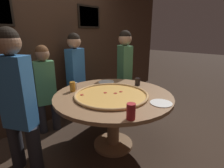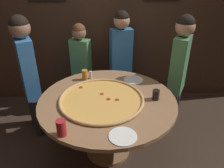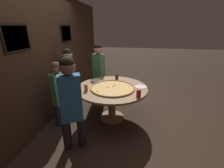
{
  "view_description": "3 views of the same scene",
  "coord_description": "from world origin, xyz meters",
  "px_view_note": "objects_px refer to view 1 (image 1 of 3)",
  "views": [
    {
      "loc": [
        -1.55,
        -1.33,
        1.48
      ],
      "look_at": [
        0.0,
        0.02,
        0.87
      ],
      "focal_mm": 28.0,
      "sensor_mm": 36.0,
      "label": 1
    },
    {
      "loc": [
        -0.03,
        -1.96,
        1.99
      ],
      "look_at": [
        0.05,
        -0.06,
        0.95
      ],
      "focal_mm": 35.0,
      "sensor_mm": 36.0,
      "label": 2
    },
    {
      "loc": [
        -2.82,
        -0.5,
        1.91
      ],
      "look_at": [
        0.08,
        0.01,
        0.78
      ],
      "focal_mm": 24.0,
      "sensor_mm": 36.0,
      "label": 3
    }
  ],
  "objects_px": {
    "white_plate_left_side": "(161,103)",
    "diner_centre_back": "(46,85)",
    "drink_cup_far_left": "(138,82)",
    "diner_far_left": "(17,96)",
    "dining_table": "(113,105)",
    "drink_cup_centre_back": "(131,111)",
    "giant_pizza": "(111,95)",
    "drink_cup_front_edge": "(73,87)",
    "white_plate_near_front": "(106,82)",
    "diner_side_left": "(124,68)",
    "condiment_shaker": "(76,86)",
    "diner_side_right": "(76,72)"
  },
  "relations": [
    {
      "from": "drink_cup_centre_back",
      "to": "diner_side_left",
      "type": "xyz_separation_m",
      "value": [
        1.3,
        1.06,
        0.04
      ]
    },
    {
      "from": "dining_table",
      "to": "diner_centre_back",
      "type": "height_order",
      "value": "diner_centre_back"
    },
    {
      "from": "drink_cup_front_edge",
      "to": "drink_cup_far_left",
      "type": "xyz_separation_m",
      "value": [
        0.78,
        -0.49,
        -0.01
      ]
    },
    {
      "from": "drink_cup_centre_back",
      "to": "drink_cup_front_edge",
      "type": "xyz_separation_m",
      "value": [
        0.12,
        1.0,
        -0.01
      ]
    },
    {
      "from": "giant_pizza",
      "to": "diner_far_left",
      "type": "relative_size",
      "value": 0.59
    },
    {
      "from": "white_plate_near_front",
      "to": "diner_side_left",
      "type": "distance_m",
      "value": 0.6
    },
    {
      "from": "white_plate_left_side",
      "to": "dining_table",
      "type": "bearing_deg",
      "value": 101.07
    },
    {
      "from": "drink_cup_front_edge",
      "to": "diner_far_left",
      "type": "bearing_deg",
      "value": -179.87
    },
    {
      "from": "giant_pizza",
      "to": "diner_side_right",
      "type": "height_order",
      "value": "diner_side_right"
    },
    {
      "from": "drink_cup_front_edge",
      "to": "diner_side_left",
      "type": "xyz_separation_m",
      "value": [
        1.18,
        0.06,
        0.05
      ]
    },
    {
      "from": "white_plate_near_front",
      "to": "diner_side_left",
      "type": "relative_size",
      "value": 0.16
    },
    {
      "from": "giant_pizza",
      "to": "diner_far_left",
      "type": "bearing_deg",
      "value": 151.26
    },
    {
      "from": "diner_side_right",
      "to": "diner_side_left",
      "type": "relative_size",
      "value": 0.97
    },
    {
      "from": "white_plate_near_front",
      "to": "diner_far_left",
      "type": "xyz_separation_m",
      "value": [
        -1.27,
        0.04,
        0.12
      ]
    },
    {
      "from": "drink_cup_front_edge",
      "to": "condiment_shaker",
      "type": "relative_size",
      "value": 1.31
    },
    {
      "from": "diner_side_left",
      "to": "diner_centre_back",
      "type": "bearing_deg",
      "value": -80.44
    },
    {
      "from": "giant_pizza",
      "to": "diner_side_left",
      "type": "relative_size",
      "value": 0.59
    },
    {
      "from": "drink_cup_centre_back",
      "to": "condiment_shaker",
      "type": "xyz_separation_m",
      "value": [
        0.19,
        1.03,
        -0.03
      ]
    },
    {
      "from": "condiment_shaker",
      "to": "white_plate_near_front",
      "type": "bearing_deg",
      "value": -7.03
    },
    {
      "from": "diner_side_left",
      "to": "diner_centre_back",
      "type": "xyz_separation_m",
      "value": [
        -1.27,
        0.47,
        -0.11
      ]
    },
    {
      "from": "drink_cup_centre_back",
      "to": "drink_cup_far_left",
      "type": "bearing_deg",
      "value": 29.93
    },
    {
      "from": "white_plate_near_front",
      "to": "giant_pizza",
      "type": "bearing_deg",
      "value": -131.3
    },
    {
      "from": "diner_side_right",
      "to": "diner_far_left",
      "type": "relative_size",
      "value": 0.96
    },
    {
      "from": "diner_far_left",
      "to": "diner_side_left",
      "type": "xyz_separation_m",
      "value": [
        1.86,
        0.06,
        -0.01
      ]
    },
    {
      "from": "diner_far_left",
      "to": "diner_centre_back",
      "type": "distance_m",
      "value": 0.79
    },
    {
      "from": "drink_cup_far_left",
      "to": "white_plate_left_side",
      "type": "distance_m",
      "value": 0.69
    },
    {
      "from": "drink_cup_centre_back",
      "to": "drink_cup_far_left",
      "type": "distance_m",
      "value": 1.04
    },
    {
      "from": "drink_cup_far_left",
      "to": "condiment_shaker",
      "type": "height_order",
      "value": "drink_cup_far_left"
    },
    {
      "from": "white_plate_left_side",
      "to": "condiment_shaker",
      "type": "distance_m",
      "value": 1.12
    },
    {
      "from": "drink_cup_centre_back",
      "to": "diner_centre_back",
      "type": "bearing_deg",
      "value": 88.9
    },
    {
      "from": "drink_cup_centre_back",
      "to": "white_plate_near_front",
      "type": "bearing_deg",
      "value": 53.26
    },
    {
      "from": "giant_pizza",
      "to": "diner_side_right",
      "type": "xyz_separation_m",
      "value": [
        0.28,
        1.05,
        0.08
      ]
    },
    {
      "from": "giant_pizza",
      "to": "diner_centre_back",
      "type": "height_order",
      "value": "diner_centre_back"
    },
    {
      "from": "giant_pizza",
      "to": "drink_cup_front_edge",
      "type": "distance_m",
      "value": 0.53
    },
    {
      "from": "white_plate_left_side",
      "to": "diner_centre_back",
      "type": "distance_m",
      "value": 1.64
    },
    {
      "from": "drink_cup_centre_back",
      "to": "white_plate_near_front",
      "type": "xyz_separation_m",
      "value": [
        0.72,
        0.97,
        -0.07
      ]
    },
    {
      "from": "white_plate_left_side",
      "to": "diner_side_left",
      "type": "relative_size",
      "value": 0.16
    },
    {
      "from": "giant_pizza",
      "to": "drink_cup_centre_back",
      "type": "relative_size",
      "value": 6.04
    },
    {
      "from": "white_plate_left_side",
      "to": "drink_cup_front_edge",
      "type": "bearing_deg",
      "value": 110.06
    },
    {
      "from": "drink_cup_far_left",
      "to": "white_plate_left_side",
      "type": "xyz_separation_m",
      "value": [
        -0.39,
        -0.56,
        -0.05
      ]
    },
    {
      "from": "dining_table",
      "to": "diner_side_right",
      "type": "distance_m",
      "value": 1.08
    },
    {
      "from": "white_plate_near_front",
      "to": "diner_side_left",
      "type": "height_order",
      "value": "diner_side_left"
    },
    {
      "from": "dining_table",
      "to": "drink_cup_centre_back",
      "type": "distance_m",
      "value": 0.7
    },
    {
      "from": "condiment_shaker",
      "to": "diner_centre_back",
      "type": "height_order",
      "value": "diner_centre_back"
    },
    {
      "from": "diner_side_right",
      "to": "dining_table",
      "type": "bearing_deg",
      "value": 65.79
    },
    {
      "from": "diner_far_left",
      "to": "giant_pizza",
      "type": "bearing_deg",
      "value": -144.81
    },
    {
      "from": "diner_side_right",
      "to": "diner_side_left",
      "type": "distance_m",
      "value": 0.86
    },
    {
      "from": "drink_cup_far_left",
      "to": "diner_far_left",
      "type": "distance_m",
      "value": 1.53
    },
    {
      "from": "condiment_shaker",
      "to": "diner_side_right",
      "type": "bearing_deg",
      "value": 52.23
    },
    {
      "from": "drink_cup_front_edge",
      "to": "diner_side_right",
      "type": "distance_m",
      "value": 0.75
    }
  ]
}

